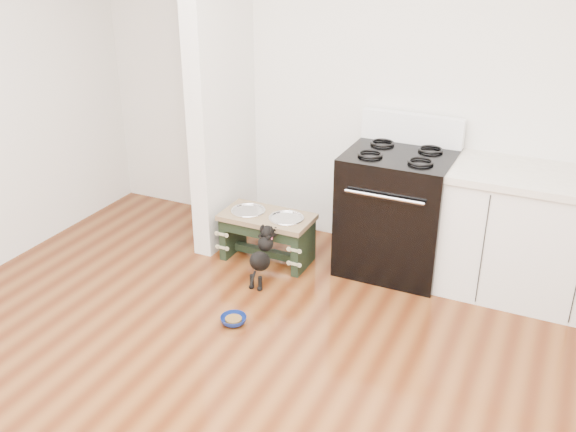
% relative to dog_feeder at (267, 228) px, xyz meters
% --- Properties ---
extents(room_shell, '(5.00, 5.00, 5.00)m').
position_rel_dog_feeder_xyz_m(room_shell, '(0.67, -1.85, 1.35)').
color(room_shell, silver).
rests_on(room_shell, ground).
extents(partition_wall, '(0.15, 0.80, 2.70)m').
position_rel_dog_feeder_xyz_m(partition_wall, '(-0.50, 0.25, 1.08)').
color(partition_wall, silver).
rests_on(partition_wall, ground).
extents(oven_range, '(0.76, 0.69, 1.14)m').
position_rel_dog_feeder_xyz_m(oven_range, '(0.92, 0.31, 0.20)').
color(oven_range, black).
rests_on(oven_range, ground).
extents(cabinet_run, '(1.24, 0.64, 0.91)m').
position_rel_dog_feeder_xyz_m(cabinet_run, '(1.90, 0.33, 0.18)').
color(cabinet_run, silver).
rests_on(cabinet_run, ground).
extents(dog_feeder, '(0.70, 0.37, 0.40)m').
position_rel_dog_feeder_xyz_m(dog_feeder, '(0.00, 0.00, 0.00)').
color(dog_feeder, black).
rests_on(dog_feeder, ground).
extents(puppy, '(0.12, 0.36, 0.43)m').
position_rel_dog_feeder_xyz_m(puppy, '(0.12, -0.32, -0.04)').
color(puppy, black).
rests_on(puppy, ground).
extents(floor_bowl, '(0.19, 0.19, 0.05)m').
position_rel_dog_feeder_xyz_m(floor_bowl, '(0.20, -0.88, -0.25)').
color(floor_bowl, navy).
rests_on(floor_bowl, ground).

